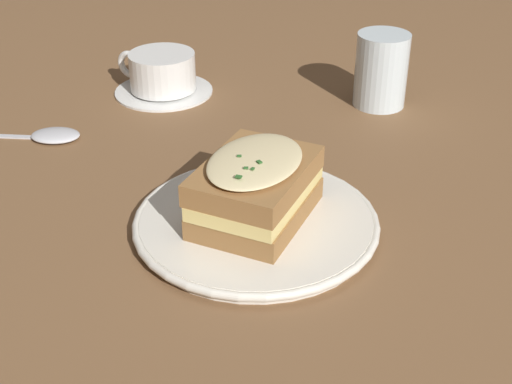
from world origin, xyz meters
name	(u,v)px	position (x,y,z in m)	size (l,w,h in m)	color
ground_plane	(267,237)	(0.00, 0.00, 0.00)	(2.40, 2.40, 0.00)	brown
dinner_plate	(256,223)	(0.01, -0.01, 0.01)	(0.24, 0.24, 0.01)	silver
sandwich	(256,188)	(0.01, -0.01, 0.05)	(0.14, 0.16, 0.07)	olive
teacup_with_saucer	(162,74)	(0.11, -0.36, 0.03)	(0.14, 0.14, 0.06)	white
water_glass	(381,70)	(-0.18, -0.30, 0.05)	(0.07, 0.07, 0.10)	silver
spoon	(48,135)	(0.25, -0.23, 0.00)	(0.17, 0.05, 0.01)	silver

